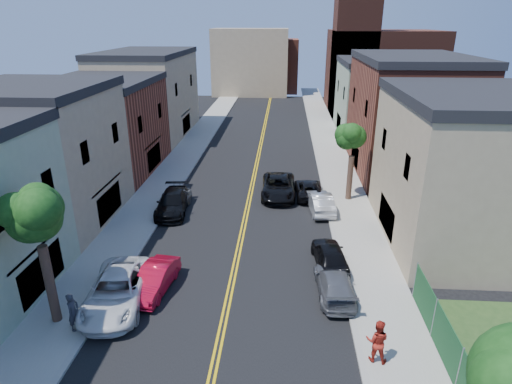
% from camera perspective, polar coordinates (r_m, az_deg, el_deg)
% --- Properties ---
extents(sidewalk_left, '(3.20, 100.00, 0.15)m').
position_cam_1_polar(sidewalk_left, '(45.30, -9.86, 4.47)').
color(sidewalk_left, gray).
rests_on(sidewalk_left, ground).
extents(sidewalk_right, '(3.20, 100.00, 0.15)m').
position_cam_1_polar(sidewalk_right, '(44.36, 10.45, 4.06)').
color(sidewalk_right, gray).
rests_on(sidewalk_right, ground).
extents(curb_left, '(0.30, 100.00, 0.15)m').
position_cam_1_polar(curb_left, '(44.92, -7.69, 4.46)').
color(curb_left, gray).
rests_on(curb_left, ground).
extents(curb_right, '(0.30, 100.00, 0.15)m').
position_cam_1_polar(curb_right, '(44.19, 8.20, 4.13)').
color(curb_right, gray).
rests_on(curb_right, ground).
extents(bldg_left_tan_near, '(9.00, 10.00, 9.00)m').
position_cam_1_polar(bldg_left_tan_near, '(32.94, -26.81, 3.85)').
color(bldg_left_tan_near, '#998466').
rests_on(bldg_left_tan_near, ground).
extents(bldg_left_brick, '(9.00, 12.00, 8.00)m').
position_cam_1_polar(bldg_left_brick, '(42.53, -19.54, 7.89)').
color(bldg_left_brick, brown).
rests_on(bldg_left_brick, ground).
extents(bldg_left_tan_far, '(9.00, 16.00, 9.50)m').
position_cam_1_polar(bldg_left_tan_far, '(55.27, -14.10, 12.27)').
color(bldg_left_tan_far, '#998466').
rests_on(bldg_left_tan_far, ground).
extents(bldg_right_tan, '(9.00, 12.00, 9.00)m').
position_cam_1_polar(bldg_right_tan, '(29.72, 26.07, 2.20)').
color(bldg_right_tan, '#998466').
rests_on(bldg_right_tan, ground).
extents(bldg_right_brick, '(9.00, 14.00, 10.00)m').
position_cam_1_polar(bldg_right_brick, '(42.41, 19.52, 9.25)').
color(bldg_right_brick, brown).
rests_on(bldg_right_brick, ground).
extents(bldg_right_palegrn, '(9.00, 12.00, 8.50)m').
position_cam_1_polar(bldg_right_palegrn, '(55.92, 15.81, 11.69)').
color(bldg_right_palegrn, gray).
rests_on(bldg_right_palegrn, ground).
extents(church, '(16.20, 14.20, 22.60)m').
position_cam_1_polar(church, '(70.67, 15.60, 16.15)').
color(church, '#4C2319').
rests_on(church, ground).
extents(backdrop_left, '(14.00, 8.00, 12.00)m').
position_cam_1_polar(backdrop_left, '(84.58, -0.74, 16.88)').
color(backdrop_left, '#998466').
rests_on(backdrop_left, ground).
extents(backdrop_center, '(10.00, 8.00, 10.00)m').
position_cam_1_polar(backdrop_center, '(88.43, 2.17, 16.44)').
color(backdrop_center, brown).
rests_on(backdrop_center, ground).
extents(tree_left_mid, '(5.20, 5.20, 9.29)m').
position_cam_1_polar(tree_left_mid, '(20.33, -27.69, -0.28)').
color(tree_left_mid, '#3A271D').
rests_on(tree_left_mid, sidewalk_left).
extents(tree_right_far, '(4.40, 4.40, 8.03)m').
position_cam_1_polar(tree_right_far, '(33.31, 12.94, 8.10)').
color(tree_right_far, '#3A271D').
rests_on(tree_right_far, sidewalk_right).
extents(red_sedan, '(1.95, 4.30, 1.37)m').
position_cam_1_polar(red_sedan, '(23.66, -13.35, -11.25)').
color(red_sedan, red).
rests_on(red_sedan, ground).
extents(white_pickup, '(3.35, 6.14, 1.63)m').
position_cam_1_polar(white_pickup, '(23.07, -18.03, -12.37)').
color(white_pickup, silver).
rests_on(white_pickup, ground).
extents(grey_car_left, '(2.25, 4.61, 1.52)m').
position_cam_1_polar(grey_car_left, '(32.71, -10.93, -1.24)').
color(grey_car_left, '#55585D').
rests_on(grey_car_left, ground).
extents(black_car_left, '(2.61, 5.45, 1.53)m').
position_cam_1_polar(black_car_left, '(32.52, -11.02, -1.37)').
color(black_car_left, black).
rests_on(black_car_left, ground).
extents(grey_car_right, '(2.07, 4.66, 1.33)m').
position_cam_1_polar(grey_car_right, '(23.15, 10.45, -11.86)').
color(grey_car_right, '#54565B').
rests_on(grey_car_right, ground).
extents(black_car_right, '(2.13, 4.44, 1.46)m').
position_cam_1_polar(black_car_right, '(25.47, 9.81, -8.26)').
color(black_car_right, black).
rests_on(black_car_right, ground).
extents(silver_car_right, '(2.05, 4.63, 1.48)m').
position_cam_1_polar(silver_car_right, '(32.44, 8.54, -1.31)').
color(silver_car_right, '#B3B5BB').
rests_on(silver_car_right, ground).
extents(dark_car_right_far, '(2.39, 4.74, 1.29)m').
position_cam_1_polar(dark_car_right_far, '(35.05, 7.07, 0.40)').
color(dark_car_right_far, black).
rests_on(dark_car_right_far, ground).
extents(black_suv_lane, '(2.71, 5.79, 1.60)m').
position_cam_1_polar(black_suv_lane, '(34.90, 3.00, 0.72)').
color(black_suv_lane, black).
rests_on(black_suv_lane, ground).
extents(pedestrian_left, '(0.53, 0.73, 1.87)m').
position_cam_1_polar(pedestrian_left, '(21.83, -23.14, -14.45)').
color(pedestrian_left, '#26272E').
rests_on(pedestrian_left, sidewalk_left).
extents(pedestrian_right, '(1.10, 0.94, 1.96)m').
position_cam_1_polar(pedestrian_right, '(19.31, 15.82, -18.53)').
color(pedestrian_right, '#A22318').
rests_on(pedestrian_right, sidewalk_right).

